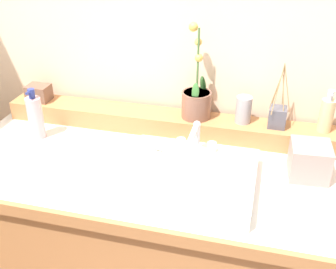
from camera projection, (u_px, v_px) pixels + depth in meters
name	position (u px, v px, depth m)	size (l,w,h in m)	color
wall_back	(183.00, 23.00, 1.67)	(3.21, 0.20, 2.53)	beige
vanity_cabinet	(156.00, 252.00, 1.71)	(1.48, 0.67, 0.87)	#AC6E41
back_ledge	(171.00, 123.00, 1.69)	(1.39, 0.13, 0.08)	#AC6E41
sink_basin	(188.00, 180.00, 1.36)	(0.43, 0.37, 0.28)	white
soap_bar	(161.00, 146.00, 1.46)	(0.07, 0.04, 0.02)	silver
potted_plant	(196.00, 100.00, 1.62)	(0.12, 0.12, 0.37)	brown
soap_dispenser	(327.00, 115.00, 1.52)	(0.05, 0.05, 0.16)	#D9BB85
tumbler_cup	(243.00, 110.00, 1.59)	(0.06, 0.06, 0.11)	gray
reed_diffuser	(277.00, 116.00, 1.56)	(0.08, 0.10, 0.25)	#4B4B55
trinket_box	(39.00, 93.00, 1.78)	(0.09, 0.08, 0.07)	brown
lotion_bottle	(36.00, 117.00, 1.63)	(0.06, 0.06, 0.21)	#CBA1A7
tissue_box	(309.00, 161.00, 1.40)	(0.13, 0.13, 0.12)	tan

